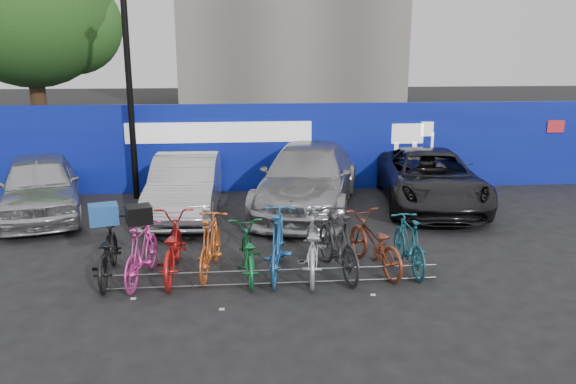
{
  "coord_description": "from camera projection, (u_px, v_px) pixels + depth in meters",
  "views": [
    {
      "loc": [
        -0.5,
        -9.24,
        3.81
      ],
      "look_at": [
        0.51,
        2.0,
        0.94
      ],
      "focal_mm": 35.0,
      "sensor_mm": 36.0,
      "label": 1
    }
  ],
  "objects": [
    {
      "name": "ground",
      "position": [
        269.0,
        272.0,
        9.9
      ],
      "size": [
        100.0,
        100.0,
        0.0
      ],
      "primitive_type": "plane",
      "color": "black",
      "rests_on": "ground"
    },
    {
      "name": "hoarding",
      "position": [
        257.0,
        148.0,
        15.39
      ],
      "size": [
        22.0,
        0.18,
        2.4
      ],
      "color": "#0B1798",
      "rests_on": "ground"
    },
    {
      "name": "tree",
      "position": [
        37.0,
        9.0,
        17.77
      ],
      "size": [
        5.4,
        5.2,
        7.8
      ],
      "color": "#382314",
      "rests_on": "ground"
    },
    {
      "name": "lamppost",
      "position": [
        128.0,
        72.0,
        14.03
      ],
      "size": [
        0.25,
        0.5,
        6.11
      ],
      "color": "black",
      "rests_on": "ground"
    },
    {
      "name": "bike_rack",
      "position": [
        271.0,
        277.0,
        9.28
      ],
      "size": [
        5.6,
        0.03,
        0.3
      ],
      "color": "#595B60",
      "rests_on": "ground"
    },
    {
      "name": "car_0",
      "position": [
        40.0,
        186.0,
        13.09
      ],
      "size": [
        2.85,
        4.58,
        1.45
      ],
      "primitive_type": "imported",
      "rotation": [
        0.0,
        0.0,
        0.29
      ],
      "color": "#ABACB0",
      "rests_on": "ground"
    },
    {
      "name": "car_1",
      "position": [
        186.0,
        186.0,
        13.2
      ],
      "size": [
        1.6,
        4.27,
        1.39
      ],
      "primitive_type": "imported",
      "rotation": [
        0.0,
        0.0,
        -0.03
      ],
      "color": "#A3A3A7",
      "rests_on": "ground"
    },
    {
      "name": "car_2",
      "position": [
        308.0,
        178.0,
        13.7
      ],
      "size": [
        3.46,
        5.68,
        1.54
      ],
      "primitive_type": "imported",
      "rotation": [
        0.0,
        0.0,
        -0.26
      ],
      "color": "#9B9B9F",
      "rests_on": "ground"
    },
    {
      "name": "car_3",
      "position": [
        430.0,
        179.0,
        14.01
      ],
      "size": [
        2.95,
        5.21,
        1.37
      ],
      "primitive_type": "imported",
      "rotation": [
        0.0,
        0.0,
        -0.14
      ],
      "color": "black",
      "rests_on": "ground"
    },
    {
      "name": "bike_0",
      "position": [
        107.0,
        252.0,
        9.49
      ],
      "size": [
        0.81,
        1.93,
        0.99
      ],
      "primitive_type": "imported",
      "rotation": [
        0.0,
        0.0,
        3.22
      ],
      "color": "black",
      "rests_on": "ground"
    },
    {
      "name": "bike_1",
      "position": [
        142.0,
        252.0,
        9.4
      ],
      "size": [
        0.74,
        1.77,
        1.03
      ],
      "primitive_type": "imported",
      "rotation": [
        0.0,
        0.0,
        2.99
      ],
      "color": "#E33BA2",
      "rests_on": "ground"
    },
    {
      "name": "bike_2",
      "position": [
        172.0,
        247.0,
        9.62
      ],
      "size": [
        0.71,
        2.02,
        1.06
      ],
      "primitive_type": "imported",
      "rotation": [
        0.0,
        0.0,
        3.14
      ],
      "color": "#B01816",
      "rests_on": "ground"
    },
    {
      "name": "bike_3",
      "position": [
        210.0,
        245.0,
        9.71
      ],
      "size": [
        0.76,
        1.83,
        1.06
      ],
      "primitive_type": "imported",
      "rotation": [
        0.0,
        0.0,
        2.99
      ],
      "color": "#D25D23",
      "rests_on": "ground"
    },
    {
      "name": "bike_4",
      "position": [
        247.0,
        252.0,
        9.59
      ],
      "size": [
        0.68,
        1.75,
        0.91
      ],
      "primitive_type": "imported",
      "rotation": [
        0.0,
        0.0,
        3.19
      ],
      "color": "#136D31",
      "rests_on": "ground"
    },
    {
      "name": "bike_5",
      "position": [
        278.0,
        243.0,
        9.62
      ],
      "size": [
        0.85,
        2.04,
        1.19
      ],
      "primitive_type": "imported",
      "rotation": [
        0.0,
        0.0,
        2.99
      ],
      "color": "#235B9D",
      "rests_on": "ground"
    },
    {
      "name": "bike_6",
      "position": [
        311.0,
        244.0,
        9.72
      ],
      "size": [
        0.98,
        2.16,
        1.1
      ],
      "primitive_type": "imported",
      "rotation": [
        0.0,
        0.0,
        3.02
      ],
      "color": "#B2B5BB",
      "rests_on": "ground"
    },
    {
      "name": "bike_7",
      "position": [
        338.0,
        242.0,
        9.68
      ],
      "size": [
        0.89,
        2.0,
        1.16
      ],
      "primitive_type": "imported",
      "rotation": [
        0.0,
        0.0,
        3.32
      ],
      "color": "#27282A",
      "rests_on": "ground"
    },
    {
      "name": "bike_8",
      "position": [
        374.0,
        243.0,
        9.91
      ],
      "size": [
        1.11,
        1.99,
        0.99
      ],
      "primitive_type": "imported",
      "rotation": [
        0.0,
        0.0,
        3.4
      ],
      "color": "maroon",
      "rests_on": "ground"
    },
    {
      "name": "bike_9",
      "position": [
        409.0,
        244.0,
        9.86
      ],
      "size": [
        0.52,
        1.68,
        1.0
      ],
      "primitive_type": "imported",
      "rotation": [
        0.0,
        0.0,
        3.17
      ],
      "color": "#165769",
      "rests_on": "ground"
    },
    {
      "name": "cargo_crate",
      "position": [
        103.0,
        214.0,
        9.33
      ],
      "size": [
        0.54,
        0.47,
        0.33
      ],
      "primitive_type": "cube",
      "rotation": [
        0.0,
        0.0,
        0.28
      ],
      "color": "#2155AA",
      "rests_on": "bike_0"
    },
    {
      "name": "cargo_topcase",
      "position": [
        139.0,
        215.0,
        9.23
      ],
      "size": [
        0.49,
        0.46,
        0.29
      ],
      "primitive_type": "cube",
      "rotation": [
        0.0,
        0.0,
        0.32
      ],
      "color": "black",
      "rests_on": "bike_1"
    }
  ]
}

